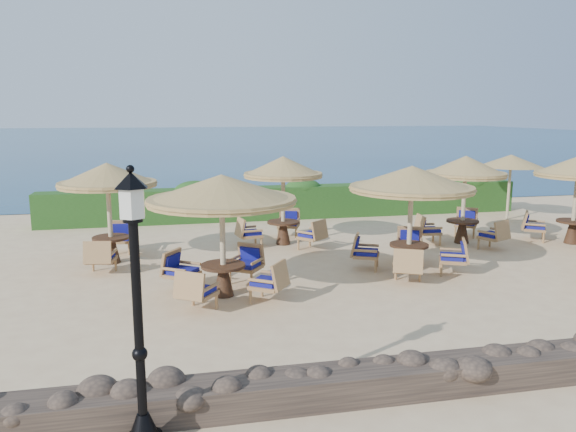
% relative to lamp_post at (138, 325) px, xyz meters
% --- Properties ---
extents(ground, '(120.00, 120.00, 0.00)m').
position_rel_lamp_post_xyz_m(ground, '(4.80, 6.80, -1.55)').
color(ground, beige).
rests_on(ground, ground).
extents(sea, '(160.00, 160.00, 0.00)m').
position_rel_lamp_post_xyz_m(sea, '(4.80, 76.80, -1.55)').
color(sea, navy).
rests_on(sea, ground).
extents(hedge, '(18.00, 0.90, 1.20)m').
position_rel_lamp_post_xyz_m(hedge, '(4.80, 14.00, -0.95)').
color(hedge, '#1A4115').
rests_on(hedge, ground).
extents(stone_wall, '(15.00, 0.65, 0.44)m').
position_rel_lamp_post_xyz_m(stone_wall, '(4.80, 0.60, -1.33)').
color(stone_wall, '#4F3E32').
rests_on(stone_wall, ground).
extents(lamp_post, '(0.44, 0.44, 3.31)m').
position_rel_lamp_post_xyz_m(lamp_post, '(0.00, 0.00, 0.00)').
color(lamp_post, black).
rests_on(lamp_post, ground).
extents(extra_parasol, '(2.30, 2.30, 2.41)m').
position_rel_lamp_post_xyz_m(extra_parasol, '(12.60, 12.00, 0.62)').
color(extra_parasol, '#C5B38B').
rests_on(extra_parasol, ground).
extents(cafe_set_0, '(3.20, 3.20, 2.65)m').
position_rel_lamp_post_xyz_m(cafe_set_0, '(1.47, 5.43, 0.36)').
color(cafe_set_0, '#C5B38B').
rests_on(cafe_set_0, ground).
extents(cafe_set_1, '(3.07, 3.07, 2.65)m').
position_rel_lamp_post_xyz_m(cafe_set_1, '(6.18, 6.35, 0.34)').
color(cafe_set_1, '#C5B38B').
rests_on(cafe_set_1, ground).
extents(cafe_set_3, '(2.54, 2.87, 2.65)m').
position_rel_lamp_post_xyz_m(cafe_set_3, '(-1.16, 8.76, 0.40)').
color(cafe_set_3, '#C5B38B').
rests_on(cafe_set_3, ground).
extents(cafe_set_4, '(2.62, 2.74, 2.65)m').
position_rel_lamp_post_xyz_m(cafe_set_4, '(3.70, 9.88, 0.24)').
color(cafe_set_4, '#C5B38B').
rests_on(cafe_set_4, ground).
extents(cafe_set_5, '(2.63, 2.76, 2.65)m').
position_rel_lamp_post_xyz_m(cafe_set_5, '(9.05, 8.91, 0.26)').
color(cafe_set_5, '#C5B38B').
rests_on(cafe_set_5, ground).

